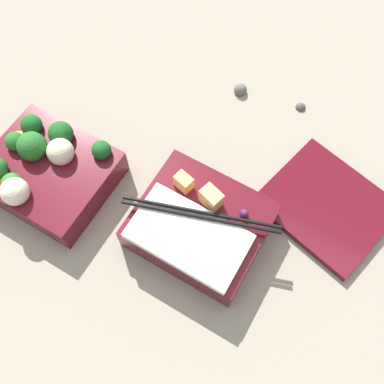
# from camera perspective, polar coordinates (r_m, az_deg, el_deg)

# --- Properties ---
(ground_plane) EXTENTS (3.00, 3.00, 0.00)m
(ground_plane) POSITION_cam_1_polar(r_m,az_deg,el_deg) (0.68, -8.62, -1.14)
(ground_plane) COLOR gray
(bento_tray_vegetable) EXTENTS (0.18, 0.15, 0.08)m
(bento_tray_vegetable) POSITION_cam_1_polar(r_m,az_deg,el_deg) (0.69, -17.99, 2.74)
(bento_tray_vegetable) COLOR #510F19
(bento_tray_vegetable) RESTS_ON ground_plane
(bento_tray_rice) EXTENTS (0.21, 0.15, 0.08)m
(bento_tray_rice) POSITION_cam_1_polar(r_m,az_deg,el_deg) (0.63, 0.92, -4.30)
(bento_tray_rice) COLOR #510F19
(bento_tray_rice) RESTS_ON ground_plane
(bento_lid) EXTENTS (0.20, 0.19, 0.01)m
(bento_lid) POSITION_cam_1_polar(r_m,az_deg,el_deg) (0.69, 16.72, -1.63)
(bento_lid) COLOR #510F19
(bento_lid) RESTS_ON ground_plane
(pebble_0) EXTENTS (0.02, 0.02, 0.02)m
(pebble_0) POSITION_cam_1_polar(r_m,az_deg,el_deg) (0.78, 13.67, 10.55)
(pebble_0) COLOR #474442
(pebble_0) RESTS_ON ground_plane
(pebble_1) EXTENTS (0.02, 0.02, 0.02)m
(pebble_1) POSITION_cam_1_polar(r_m,az_deg,el_deg) (0.78, 6.17, 12.77)
(pebble_1) COLOR #595651
(pebble_1) RESTS_ON ground_plane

